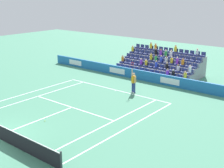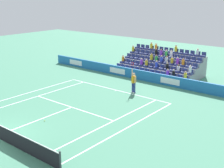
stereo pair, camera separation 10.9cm
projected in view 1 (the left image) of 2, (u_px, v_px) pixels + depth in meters
The scene contains 12 objects.
line_baseline at pixel (116, 90), 27.52m from camera, with size 10.97×0.10×0.01m, color white.
line_service at pixel (72, 107), 23.43m from camera, with size 8.23×0.10×0.01m, color white.
line_centre_service at pixel (38, 120), 21.05m from camera, with size 0.10×6.40×0.01m, color white.
line_singles_sideline_left at pixel (33, 98), 25.57m from camera, with size 0.10×11.89×0.01m, color white.
line_singles_sideline_right at pixel (110, 123), 20.61m from camera, with size 0.10×11.89×0.01m, color white.
line_doubles_sideline_left at pixel (24, 94), 26.39m from camera, with size 0.10×11.89×0.01m, color white.
line_doubles_sideline_right at pixel (126, 128), 19.79m from camera, with size 0.10×11.89×0.01m, color white.
line_centre_mark at pixel (116, 90), 27.44m from camera, with size 0.10×0.20×0.01m, color white.
sponsor_barrier at pixel (142, 75), 30.48m from camera, with size 24.89×0.22×0.99m.
tennis_player at pixel (134, 82), 26.58m from camera, with size 0.51×0.40×2.85m.
stadium_stand at pixel (161, 66), 33.03m from camera, with size 8.68×4.75×3.01m.
loose_tennis_ball at pixel (45, 121), 20.86m from camera, with size 0.07×0.07×0.07m, color #D1E533.
Camera 1 is at (-16.17, 8.73, 8.43)m, focal length 49.30 mm.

